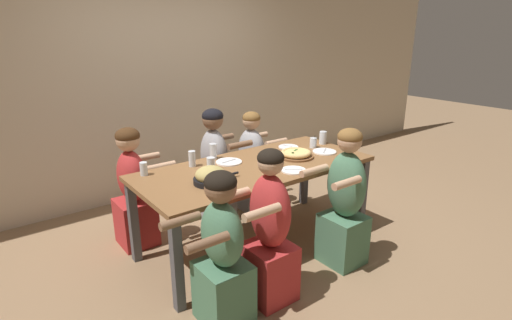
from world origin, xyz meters
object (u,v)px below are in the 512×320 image
object	(u,v)px
cocktail_glass_blue	(313,143)
diner_far_midright	(252,165)
diner_near_left	(222,255)
empty_plate_b	(288,147)
drinking_glass_b	(213,152)
drinking_glass_e	(192,160)
diner_far_center	(215,169)
diner_near_midright	(345,203)
diner_far_left	(134,191)
pizza_board_main	(296,154)
diner_near_midleft	(269,234)
skillet_bowl	(211,176)
empty_plate_d	(324,152)
empty_plate_a	(294,170)
drinking_glass_c	(144,169)
empty_plate_c	(229,162)
drinking_glass_a	(211,164)
drinking_glass_d	(323,138)

from	to	relation	value
cocktail_glass_blue	diner_far_midright	world-z (taller)	diner_far_midright
diner_far_midright	diner_near_left	size ratio (longest dim) A/B	1.00
empty_plate_b	diner_near_left	xyz separation A→B (m)	(-1.40, -0.93, -0.28)
drinking_glass_b	diner_near_left	distance (m)	1.28
drinking_glass_e	diner_far_center	size ratio (longest dim) A/B	0.12
diner_near_midright	diner_far_left	size ratio (longest dim) A/B	1.06
pizza_board_main	diner_near_midleft	size ratio (longest dim) A/B	0.28
skillet_bowl	diner_near_midleft	bearing A→B (deg)	-76.16
empty_plate_d	cocktail_glass_blue	size ratio (longest dim) A/B	1.81
empty_plate_d	empty_plate_a	bearing A→B (deg)	-160.21
drinking_glass_c	diner_far_midright	size ratio (longest dim) A/B	0.10
empty_plate_c	cocktail_glass_blue	bearing A→B (deg)	-7.17
drinking_glass_e	diner_near_left	distance (m)	1.11
empty_plate_b	drinking_glass_a	bearing A→B (deg)	-175.18
drinking_glass_e	diner_near_midleft	distance (m)	1.05
drinking_glass_c	drinking_glass_e	distance (m)	0.43
diner_near_midleft	diner_far_center	bearing A→B (deg)	-15.77
empty_plate_a	empty_plate_d	world-z (taller)	same
diner_far_left	diner_near_midright	bearing A→B (deg)	43.05
pizza_board_main	empty_plate_a	distance (m)	0.39
drinking_glass_a	drinking_glass_b	size ratio (longest dim) A/B	0.71
empty_plate_d	drinking_glass_e	bearing A→B (deg)	161.66
drinking_glass_b	diner_near_midright	size ratio (longest dim) A/B	0.12
drinking_glass_d	diner_near_midleft	bearing A→B (deg)	-149.33
drinking_glass_b	diner_far_left	xyz separation A→B (m)	(-0.68, 0.30, -0.32)
drinking_glass_d	diner_near_left	distance (m)	1.99
skillet_bowl	diner_far_center	xyz separation A→B (m)	(0.53, 0.81, -0.28)
drinking_glass_d	diner_near_left	world-z (taller)	diner_near_left
drinking_glass_d	diner_far_center	xyz separation A→B (m)	(-0.99, 0.56, -0.29)
empty_plate_b	diner_near_midright	world-z (taller)	diner_near_midright
diner_far_midright	drinking_glass_e	bearing A→B (deg)	-68.27
drinking_glass_d	drinking_glass_b	bearing A→B (deg)	167.68
empty_plate_b	drinking_glass_d	distance (m)	0.40
diner_far_center	diner_near_midleft	bearing A→B (deg)	-15.77
empty_plate_d	drinking_glass_e	xyz separation A→B (m)	(-1.23, 0.41, 0.05)
cocktail_glass_blue	diner_far_center	size ratio (longest dim) A/B	0.11
skillet_bowl	cocktail_glass_blue	xyz separation A→B (m)	(1.34, 0.22, -0.01)
drinking_glass_b	empty_plate_c	bearing A→B (deg)	-72.82
drinking_glass_d	diner_near_midleft	size ratio (longest dim) A/B	0.11
drinking_glass_a	diner_far_midright	size ratio (longest dim) A/B	0.09
empty_plate_a	empty_plate_d	size ratio (longest dim) A/B	0.93
diner_near_left	diner_near_midleft	distance (m)	0.40
diner_far_left	diner_near_midleft	world-z (taller)	diner_near_midleft
diner_near_left	empty_plate_d	bearing A→B (deg)	-69.28
empty_plate_a	diner_near_midleft	distance (m)	0.73
empty_plate_a	cocktail_glass_blue	size ratio (longest dim) A/B	1.68
cocktail_glass_blue	empty_plate_d	bearing A→B (deg)	-97.70
drinking_glass_e	empty_plate_c	bearing A→B (deg)	-19.06
pizza_board_main	drinking_glass_a	distance (m)	0.83
skillet_bowl	diner_near_left	size ratio (longest dim) A/B	0.36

